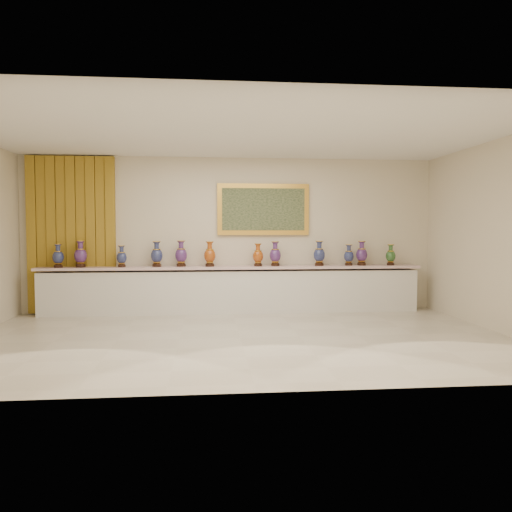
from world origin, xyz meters
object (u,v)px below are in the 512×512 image
(vase_1, at_px, (81,255))
(vase_2, at_px, (122,257))
(counter, at_px, (233,290))
(vase_0, at_px, (58,257))

(vase_1, relative_size, vase_2, 1.24)
(vase_1, xyz_separation_m, vase_2, (0.75, -0.00, -0.04))
(vase_1, bearing_deg, vase_2, -0.37)
(counter, xyz_separation_m, vase_0, (-3.22, -0.05, 0.66))
(vase_1, bearing_deg, counter, 0.36)
(vase_0, distance_m, vase_2, 1.15)
(counter, distance_m, vase_0, 3.29)
(vase_0, xyz_separation_m, vase_2, (1.15, 0.03, -0.02))
(vase_0, relative_size, vase_1, 0.88)
(vase_0, bearing_deg, vase_1, 4.83)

